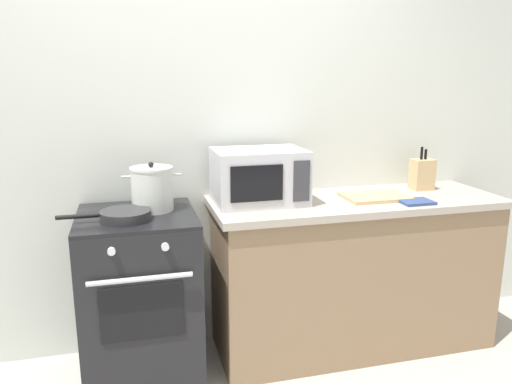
% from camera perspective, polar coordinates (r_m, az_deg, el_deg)
% --- Properties ---
extents(back_wall, '(4.40, 0.10, 2.50)m').
position_cam_1_polar(back_wall, '(2.99, -1.57, 6.25)').
color(back_wall, silver).
rests_on(back_wall, ground_plane).
extents(lower_cabinet_right, '(1.64, 0.56, 0.88)m').
position_cam_1_polar(lower_cabinet_right, '(3.08, 11.17, -9.46)').
color(lower_cabinet_right, '#8C7051').
rests_on(lower_cabinet_right, ground_plane).
extents(countertop_right, '(1.70, 0.60, 0.04)m').
position_cam_1_polar(countertop_right, '(2.93, 11.56, -1.12)').
color(countertop_right, '#ADA393').
rests_on(countertop_right, lower_cabinet_right).
extents(stove, '(0.60, 0.64, 0.92)m').
position_cam_1_polar(stove, '(2.77, -13.13, -11.71)').
color(stove, black).
rests_on(stove, ground_plane).
extents(stock_pot, '(0.31, 0.22, 0.26)m').
position_cam_1_polar(stock_pot, '(2.65, -11.88, 0.38)').
color(stock_pot, silver).
rests_on(stock_pot, stove).
extents(frying_pan, '(0.45, 0.25, 0.05)m').
position_cam_1_polar(frying_pan, '(2.52, -14.93, -2.61)').
color(frying_pan, '#28282B').
rests_on(frying_pan, stove).
extents(microwave, '(0.50, 0.37, 0.30)m').
position_cam_1_polar(microwave, '(2.75, 0.35, 1.83)').
color(microwave, silver).
rests_on(microwave, countertop_right).
extents(cutting_board, '(0.36, 0.26, 0.02)m').
position_cam_1_polar(cutting_board, '(2.95, 13.51, -0.52)').
color(cutting_board, tan).
rests_on(cutting_board, countertop_right).
extents(knife_block, '(0.13, 0.10, 0.27)m').
position_cam_1_polar(knife_block, '(3.25, 18.59, 1.96)').
color(knife_block, tan).
rests_on(knife_block, countertop_right).
extents(oven_mitt, '(0.18, 0.14, 0.02)m').
position_cam_1_polar(oven_mitt, '(2.90, 17.94, -1.07)').
color(oven_mitt, '#33477A').
rests_on(oven_mitt, countertop_right).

